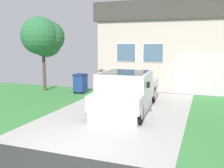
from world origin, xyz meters
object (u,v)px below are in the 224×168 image
house_with_garage (191,46)px  pickup_truck (126,93)px  person_with_hat (102,85)px  front_yard_tree (44,38)px  handbag (102,104)px  wheeled_trash_bin (80,83)px

house_with_garage → pickup_truck: bearing=-104.2°
person_with_hat → house_with_garage: size_ratio=0.15×
pickup_truck → front_yard_tree: bearing=-30.1°
person_with_hat → handbag: (0.15, -0.32, -0.82)m
front_yard_tree → handbag: bearing=-29.9°
handbag → front_yard_tree: front_yard_tree is taller
person_with_hat → wheeled_trash_bin: bearing=138.5°
house_with_garage → front_yard_tree: size_ratio=2.56×
pickup_truck → house_with_garage: size_ratio=0.50×
pickup_truck → front_yard_tree: front_yard_tree is taller
pickup_truck → wheeled_trash_bin: 4.56m
handbag → front_yard_tree: size_ratio=0.09×
handbag → wheeled_trash_bin: (-2.38, 2.59, 0.47)m
person_with_hat → handbag: 0.89m
person_with_hat → handbag: person_with_hat is taller
handbag → house_with_garage: size_ratio=0.04×
handbag → front_yard_tree: bearing=150.1°
handbag → front_yard_tree: (-4.76, 2.74, 2.98)m
front_yard_tree → house_with_garage: bearing=32.5°
pickup_truck → front_yard_tree: size_ratio=1.27×
pickup_truck → person_with_hat: (-1.34, 0.56, 0.19)m
pickup_truck → handbag: size_ratio=13.64×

